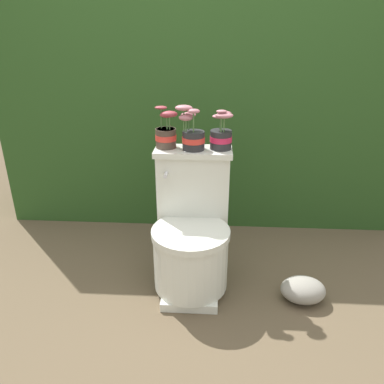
{
  "coord_description": "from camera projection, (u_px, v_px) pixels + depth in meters",
  "views": [
    {
      "loc": [
        0.08,
        -1.68,
        1.35
      ],
      "look_at": [
        -0.03,
        0.12,
        0.56
      ],
      "focal_mm": 35.0,
      "sensor_mm": 36.0,
      "label": 1
    }
  ],
  "objects": [
    {
      "name": "potted_plant_midleft",
      "position": [
        192.0,
        134.0,
        1.95
      ],
      "size": [
        0.15,
        0.12,
        0.23
      ],
      "color": "#262628",
      "rests_on": "toilet"
    },
    {
      "name": "hedge_backdrop",
      "position": [
        204.0,
        112.0,
        2.76
      ],
      "size": [
        2.84,
        0.62,
        1.57
      ],
      "color": "#284C1E",
      "rests_on": "ground"
    },
    {
      "name": "potted_plant_middle",
      "position": [
        221.0,
        134.0,
        1.96
      ],
      "size": [
        0.12,
        0.12,
        0.21
      ],
      "color": "#262628",
      "rests_on": "toilet"
    },
    {
      "name": "garden_stone",
      "position": [
        303.0,
        290.0,
        2.0
      ],
      "size": [
        0.24,
        0.19,
        0.13
      ],
      "color": "gray",
      "rests_on": "ground"
    },
    {
      "name": "ground_plane",
      "position": [
        196.0,
        292.0,
        2.08
      ],
      "size": [
        12.0,
        12.0,
        0.0
      ],
      "primitive_type": "plane",
      "color": "brown"
    },
    {
      "name": "potted_plant_left",
      "position": [
        166.0,
        134.0,
        1.99
      ],
      "size": [
        0.12,
        0.11,
        0.22
      ],
      "color": "#47382D",
      "rests_on": "toilet"
    },
    {
      "name": "toilet",
      "position": [
        192.0,
        236.0,
        2.03
      ],
      "size": [
        0.42,
        0.52,
        0.76
      ],
      "color": "silver",
      "rests_on": "ground"
    }
  ]
}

